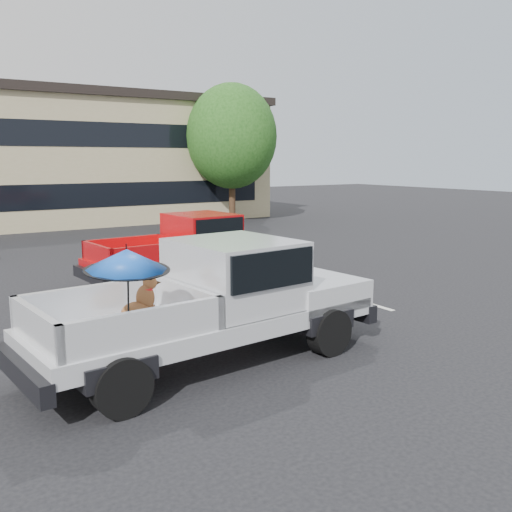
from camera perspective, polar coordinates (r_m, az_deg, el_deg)
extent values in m
plane|color=black|center=(10.74, 0.45, -7.22)|extent=(90.00, 90.00, 0.00)
cube|color=silver|center=(11.32, -18.26, -6.82)|extent=(0.12, 5.00, 0.01)
cube|color=silver|center=(14.03, 6.11, -3.22)|extent=(0.12, 5.00, 0.01)
cube|color=tan|center=(30.53, -18.94, 8.95)|extent=(20.00, 8.00, 6.00)
cube|color=black|center=(30.67, -19.27, 14.74)|extent=(20.40, 8.40, 0.40)
cube|color=black|center=(26.75, -16.60, 5.81)|extent=(18.00, 0.08, 1.10)
cube|color=black|center=(26.72, -16.89, 11.60)|extent=(18.00, 0.08, 1.10)
cylinder|color=#332114|center=(28.67, -2.40, 6.17)|extent=(0.32, 0.32, 2.73)
ellipsoid|color=#1C4714|center=(28.63, -2.44, 11.87)|extent=(4.46, 4.46, 5.13)
cylinder|color=#332114|center=(34.62, -13.62, 6.62)|extent=(0.32, 0.32, 2.86)
ellipsoid|color=#1C4714|center=(34.61, -13.82, 11.57)|extent=(4.68, 4.68, 5.38)
cylinder|color=black|center=(7.32, -13.32, -12.60)|extent=(0.78, 0.34, 0.76)
cylinder|color=black|center=(8.93, -18.40, -8.72)|extent=(0.78, 0.34, 0.76)
cylinder|color=black|center=(9.31, 7.34, -7.54)|extent=(0.78, 0.34, 0.76)
cylinder|color=black|center=(10.62, 0.21, -5.28)|extent=(0.78, 0.34, 0.76)
cube|color=silver|center=(8.84, -5.00, -6.48)|extent=(5.54, 2.38, 0.28)
cube|color=silver|center=(9.98, 4.63, -3.34)|extent=(1.66, 2.04, 0.46)
cube|color=black|center=(10.58, 7.59, -4.75)|extent=(0.37, 1.97, 0.30)
cube|color=black|center=(7.81, -22.39, -10.71)|extent=(0.35, 1.97, 0.28)
cube|color=silver|center=(8.98, -2.13, -1.72)|extent=(1.80, 1.98, 1.05)
cube|color=black|center=(8.94, -2.13, -0.46)|extent=(1.66, 2.06, 0.55)
cube|color=black|center=(8.15, -13.62, -7.68)|extent=(2.45, 2.03, 0.10)
cube|color=silver|center=(8.84, -16.08, -4.40)|extent=(2.30, 0.30, 0.50)
cube|color=silver|center=(7.31, -10.83, -7.13)|extent=(2.30, 0.30, 0.50)
cube|color=silver|center=(7.70, -21.21, -6.77)|extent=(0.26, 1.84, 0.50)
cube|color=silver|center=(8.56, -6.99, -4.54)|extent=(0.26, 1.84, 0.50)
ellipsoid|color=brown|center=(8.52, -11.90, -5.47)|extent=(0.47, 0.40, 0.29)
cylinder|color=brown|center=(8.57, -10.24, -5.58)|extent=(0.06, 0.06, 0.22)
cylinder|color=brown|center=(8.70, -10.70, -5.37)|extent=(0.06, 0.06, 0.22)
ellipsoid|color=brown|center=(8.54, -11.01, -4.13)|extent=(0.30, 0.27, 0.39)
cylinder|color=red|center=(8.52, -10.93, -3.28)|extent=(0.19, 0.19, 0.04)
sphere|color=brown|center=(8.53, -10.56, -2.63)|extent=(0.21, 0.21, 0.21)
cone|color=black|center=(8.59, -9.86, -2.65)|extent=(0.15, 0.11, 0.10)
cone|color=black|center=(8.45, -10.52, -1.98)|extent=(0.07, 0.07, 0.11)
cone|color=black|center=(8.55, -10.87, -1.86)|extent=(0.07, 0.07, 0.11)
cylinder|color=brown|center=(8.48, -12.88, -6.23)|extent=(0.26, 0.05, 0.09)
cylinder|color=black|center=(7.59, -12.65, -4.42)|extent=(0.02, 0.10, 1.05)
cone|color=blue|center=(7.48, -12.81, -0.37)|extent=(1.10, 1.12, 0.36)
cylinder|color=black|center=(7.45, -12.85, 0.84)|extent=(0.02, 0.02, 0.10)
cylinder|color=black|center=(7.50, -12.77, -1.35)|extent=(1.10, 1.10, 0.09)
cylinder|color=black|center=(13.27, -11.54, -2.58)|extent=(0.71, 0.31, 0.70)
cylinder|color=black|center=(14.78, -14.42, -1.44)|extent=(0.71, 0.31, 0.70)
cylinder|color=black|center=(14.97, -0.12, -0.99)|extent=(0.71, 0.31, 0.70)
cylinder|color=black|center=(16.33, -3.72, -0.12)|extent=(0.71, 0.31, 0.70)
cube|color=#AF090D|center=(14.74, -7.09, -0.19)|extent=(5.06, 2.11, 0.26)
cube|color=#AF090D|center=(15.70, -1.33, 1.20)|extent=(1.50, 1.86, 0.42)
cube|color=black|center=(16.17, 0.65, 0.20)|extent=(0.31, 1.81, 0.28)
cube|color=black|center=(13.69, -16.21, -1.93)|extent=(0.29, 1.80, 0.26)
cube|color=#AF090D|center=(14.90, -5.47, 2.38)|extent=(1.63, 1.79, 0.96)
cube|color=black|center=(14.88, -5.48, 3.08)|extent=(1.50, 1.87, 0.50)
cube|color=black|center=(14.12, -11.75, -0.53)|extent=(2.23, 1.83, 0.09)
cube|color=#AF090D|center=(14.79, -13.14, 0.96)|extent=(2.11, 0.24, 0.46)
cube|color=#AF090D|center=(13.36, -10.30, 0.15)|extent=(2.11, 0.24, 0.46)
cube|color=#AF090D|center=(13.67, -15.60, 0.16)|extent=(0.21, 1.69, 0.46)
cube|color=#AF090D|center=(14.53, -8.21, 0.96)|extent=(0.21, 1.69, 0.46)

